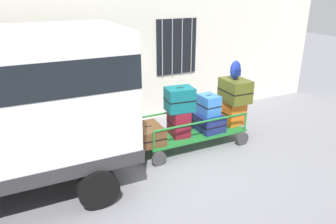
{
  "coord_description": "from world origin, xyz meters",
  "views": [
    {
      "loc": [
        -3.01,
        -5.42,
        3.49
      ],
      "look_at": [
        -0.16,
        0.43,
        0.97
      ],
      "focal_mm": 34.14,
      "sensor_mm": 36.0,
      "label": 1
    }
  ],
  "objects_px": {
    "suitcase_midleft_middle": "(180,99)",
    "luggage_cart": "(193,134)",
    "suitcase_midright_bottom": "(234,113)",
    "backpack": "(236,70)",
    "suitcase_center_bottom": "(207,121)",
    "suitcase_midright_middle": "(235,90)",
    "suitcase_left_bottom": "(148,134)",
    "suitcase_center_middle": "(209,105)",
    "suitcase_midleft_bottom": "(179,123)"
  },
  "relations": [
    {
      "from": "luggage_cart",
      "to": "suitcase_midleft_bottom",
      "type": "bearing_deg",
      "value": 179.71
    },
    {
      "from": "luggage_cart",
      "to": "suitcase_center_middle",
      "type": "bearing_deg",
      "value": -5.39
    },
    {
      "from": "suitcase_center_bottom",
      "to": "suitcase_midright_middle",
      "type": "relative_size",
      "value": 1.1
    },
    {
      "from": "suitcase_midleft_middle",
      "to": "suitcase_midright_bottom",
      "type": "height_order",
      "value": "suitcase_midleft_middle"
    },
    {
      "from": "luggage_cart",
      "to": "suitcase_left_bottom",
      "type": "bearing_deg",
      "value": -178.37
    },
    {
      "from": "luggage_cart",
      "to": "suitcase_midleft_bottom",
      "type": "relative_size",
      "value": 4.15
    },
    {
      "from": "suitcase_center_middle",
      "to": "suitcase_midright_bottom",
      "type": "height_order",
      "value": "suitcase_center_middle"
    },
    {
      "from": "luggage_cart",
      "to": "suitcase_midleft_middle",
      "type": "height_order",
      "value": "suitcase_midleft_middle"
    },
    {
      "from": "suitcase_midright_middle",
      "to": "backpack",
      "type": "distance_m",
      "value": 0.5
    },
    {
      "from": "suitcase_midleft_bottom",
      "to": "suitcase_midright_middle",
      "type": "relative_size",
      "value": 0.82
    },
    {
      "from": "suitcase_left_bottom",
      "to": "suitcase_midleft_middle",
      "type": "distance_m",
      "value": 1.02
    },
    {
      "from": "luggage_cart",
      "to": "suitcase_center_middle",
      "type": "relative_size",
      "value": 5.01
    },
    {
      "from": "suitcase_left_bottom",
      "to": "suitcase_midleft_bottom",
      "type": "xyz_separation_m",
      "value": [
        0.76,
        0.03,
        0.12
      ]
    },
    {
      "from": "suitcase_center_middle",
      "to": "suitcase_midright_bottom",
      "type": "distance_m",
      "value": 0.83
    },
    {
      "from": "suitcase_midleft_middle",
      "to": "luggage_cart",
      "type": "bearing_deg",
      "value": 3.95
    },
    {
      "from": "suitcase_midleft_middle",
      "to": "backpack",
      "type": "relative_size",
      "value": 1.48
    },
    {
      "from": "suitcase_midleft_middle",
      "to": "suitcase_left_bottom",
      "type": "bearing_deg",
      "value": -179.53
    },
    {
      "from": "suitcase_center_bottom",
      "to": "backpack",
      "type": "xyz_separation_m",
      "value": [
        0.74,
        0.02,
        1.16
      ]
    },
    {
      "from": "suitcase_midright_bottom",
      "to": "backpack",
      "type": "bearing_deg",
      "value": 113.24
    },
    {
      "from": "backpack",
      "to": "suitcase_midleft_bottom",
      "type": "bearing_deg",
      "value": -179.36
    },
    {
      "from": "suitcase_midleft_bottom",
      "to": "suitcase_center_middle",
      "type": "xyz_separation_m",
      "value": [
        0.76,
        -0.04,
        0.32
      ]
    },
    {
      "from": "suitcase_midright_bottom",
      "to": "backpack",
      "type": "xyz_separation_m",
      "value": [
        -0.02,
        0.05,
        1.06
      ]
    },
    {
      "from": "suitcase_left_bottom",
      "to": "backpack",
      "type": "bearing_deg",
      "value": 1.3
    },
    {
      "from": "luggage_cart",
      "to": "suitcase_midright_middle",
      "type": "relative_size",
      "value": 3.38
    },
    {
      "from": "luggage_cart",
      "to": "suitcase_midright_middle",
      "type": "height_order",
      "value": "suitcase_midright_middle"
    },
    {
      "from": "suitcase_midleft_middle",
      "to": "backpack",
      "type": "height_order",
      "value": "backpack"
    },
    {
      "from": "luggage_cart",
      "to": "suitcase_center_middle",
      "type": "xyz_separation_m",
      "value": [
        0.38,
        -0.04,
        0.68
      ]
    },
    {
      "from": "suitcase_center_middle",
      "to": "suitcase_midright_bottom",
      "type": "relative_size",
      "value": 0.86
    },
    {
      "from": "suitcase_midright_middle",
      "to": "luggage_cart",
      "type": "bearing_deg",
      "value": -179.92
    },
    {
      "from": "luggage_cart",
      "to": "backpack",
      "type": "distance_m",
      "value": 1.8
    },
    {
      "from": "suitcase_midleft_middle",
      "to": "suitcase_midright_bottom",
      "type": "relative_size",
      "value": 1.12
    },
    {
      "from": "suitcase_midleft_middle",
      "to": "backpack",
      "type": "distance_m",
      "value": 1.57
    },
    {
      "from": "suitcase_midright_middle",
      "to": "suitcase_midleft_middle",
      "type": "bearing_deg",
      "value": -178.95
    },
    {
      "from": "suitcase_midright_bottom",
      "to": "suitcase_midright_middle",
      "type": "height_order",
      "value": "suitcase_midright_middle"
    },
    {
      "from": "suitcase_center_bottom",
      "to": "suitcase_center_middle",
      "type": "relative_size",
      "value": 1.63
    },
    {
      "from": "suitcase_midleft_bottom",
      "to": "backpack",
      "type": "bearing_deg",
      "value": 0.64
    },
    {
      "from": "suitcase_center_middle",
      "to": "suitcase_midright_bottom",
      "type": "xyz_separation_m",
      "value": [
        0.76,
        0.01,
        -0.33
      ]
    },
    {
      "from": "luggage_cart",
      "to": "suitcase_center_bottom",
      "type": "distance_m",
      "value": 0.45
    },
    {
      "from": "backpack",
      "to": "suitcase_midright_middle",
      "type": "bearing_deg",
      "value": -39.34
    },
    {
      "from": "luggage_cart",
      "to": "suitcase_center_middle",
      "type": "distance_m",
      "value": 0.78
    },
    {
      "from": "suitcase_midleft_middle",
      "to": "suitcase_center_bottom",
      "type": "bearing_deg",
      "value": 1.61
    },
    {
      "from": "luggage_cart",
      "to": "suitcase_center_bottom",
      "type": "bearing_deg",
      "value": -0.73
    },
    {
      "from": "suitcase_left_bottom",
      "to": "backpack",
      "type": "height_order",
      "value": "backpack"
    },
    {
      "from": "suitcase_center_bottom",
      "to": "suitcase_left_bottom",
      "type": "bearing_deg",
      "value": -178.96
    },
    {
      "from": "suitcase_center_bottom",
      "to": "luggage_cart",
      "type": "bearing_deg",
      "value": 179.27
    },
    {
      "from": "suitcase_midleft_middle",
      "to": "suitcase_center_middle",
      "type": "height_order",
      "value": "suitcase_midleft_middle"
    },
    {
      "from": "suitcase_center_middle",
      "to": "suitcase_midleft_middle",
      "type": "bearing_deg",
      "value": 179.27
    },
    {
      "from": "suitcase_center_bottom",
      "to": "suitcase_midright_bottom",
      "type": "xyz_separation_m",
      "value": [
        0.76,
        -0.03,
        0.1
      ]
    },
    {
      "from": "suitcase_midleft_bottom",
      "to": "suitcase_midright_middle",
      "type": "xyz_separation_m",
      "value": [
        1.52,
        -0.0,
        0.55
      ]
    },
    {
      "from": "suitcase_center_middle",
      "to": "backpack",
      "type": "height_order",
      "value": "backpack"
    }
  ]
}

